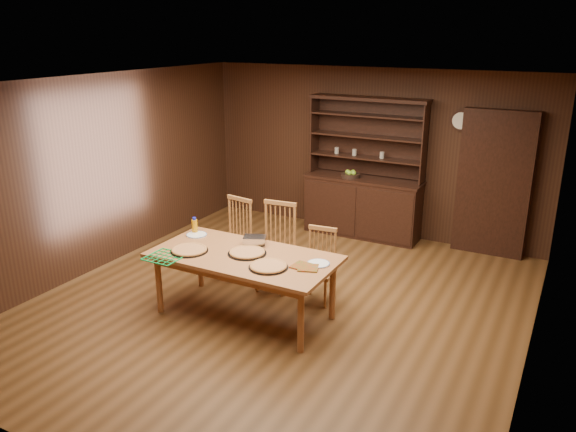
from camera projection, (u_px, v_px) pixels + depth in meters
The scene contains 20 objects.
floor at pixel (279, 305), 6.72m from camera, with size 6.00×6.00×0.00m, color brown.
room_shell at pixel (278, 177), 6.22m from camera, with size 6.00×6.00×6.00m.
china_hutch at pixel (363, 199), 8.84m from camera, with size 1.84×0.52×2.17m.
doorway at pixel (494, 184), 7.97m from camera, with size 1.00×0.18×2.10m, color black.
wall_clock at pixel (461, 121), 7.99m from camera, with size 0.30×0.05×0.30m.
dining_table at pixel (244, 261), 6.27m from camera, with size 2.08×1.04×0.75m.
chair_left at pixel (235, 235), 7.40m from camera, with size 0.50×0.48×1.06m.
chair_center at pixel (277, 243), 7.03m from camera, with size 0.50×0.48×1.11m.
chair_right at pixel (320, 263), 6.72m from camera, with size 0.40×0.39×0.91m.
pizza_left at pixel (189, 250), 6.34m from camera, with size 0.42×0.42×0.04m.
pizza_right at pixel (268, 266), 5.90m from camera, with size 0.42×0.42×0.04m.
pizza_center at pixel (247, 252), 6.27m from camera, with size 0.44×0.44×0.04m.
cooling_rack at pixel (165, 257), 6.18m from camera, with size 0.37×0.37×0.02m, color #0DAD47, non-canonical shape.
plate_left at pixel (197, 235), 6.83m from camera, with size 0.25×0.25×0.02m.
plate_right at pixel (318, 264), 5.99m from camera, with size 0.25×0.25×0.02m.
foil_dish at pixel (255, 241), 6.52m from camera, with size 0.26×0.19×0.10m, color silver.
juice_bottle at pixel (195, 226), 6.89m from camera, with size 0.07×0.07×0.20m.
pot_holder_a at pixel (308, 268), 5.89m from camera, with size 0.21×0.21×0.02m, color red.
pot_holder_b at pixel (303, 266), 5.93m from camera, with size 0.21×0.21×0.02m, color red.
fruit_bowl at pixel (351, 175), 8.75m from camera, with size 0.30×0.30×0.12m.
Camera 1 is at (2.94, -5.28, 3.14)m, focal length 35.00 mm.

